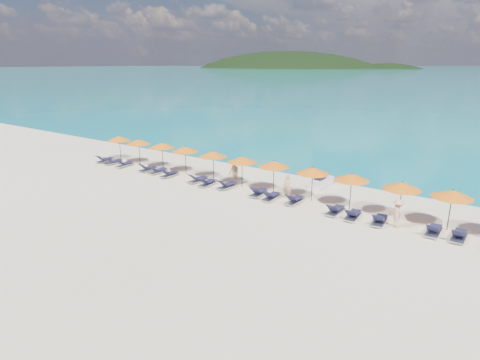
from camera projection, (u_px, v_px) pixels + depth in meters
The scene contains 35 objects.
ground at pixel (211, 211), 23.86m from camera, with size 1400.00×1400.00×0.00m, color beige.
headland_main at pixel (283, 93), 623.47m from camera, with size 374.00×242.00×126.50m.
headland_small at pixel (385, 95), 554.67m from camera, with size 162.00×126.00×85.50m.
jetski at pixel (321, 181), 28.57m from camera, with size 0.99×2.34×0.82m.
beachgoer_a at pixel (287, 187), 25.75m from camera, with size 0.59×0.38×1.61m, color tan.
beachgoer_b at pixel (234, 173), 28.86m from camera, with size 0.85×0.49×1.74m, color tan.
beachgoer_c at pixel (397, 214), 21.25m from camera, with size 1.03×0.48×1.59m, color tan.
umbrella_0 at pixel (119, 138), 35.52m from camera, with size 2.10×2.10×2.28m.
umbrella_1 at pixel (139, 142), 34.04m from camera, with size 2.10×2.10×2.28m.
umbrella_2 at pixel (162, 145), 32.58m from camera, with size 2.10×2.10×2.28m.
umbrella_3 at pixel (185, 149), 31.15m from camera, with size 2.10×2.10×2.28m.
umbrella_4 at pixel (213, 154), 29.47m from camera, with size 2.10×2.10×2.28m.
umbrella_5 at pixel (242, 159), 27.85m from camera, with size 2.10×2.10×2.28m.
umbrella_6 at pixel (274, 164), 26.56m from camera, with size 2.10×2.10×2.28m.
umbrella_7 at pixel (313, 170), 24.99m from camera, with size 2.10×2.10×2.28m.
umbrella_8 at pixel (352, 177), 23.53m from camera, with size 2.10×2.10×2.28m.
umbrella_9 at pixel (402, 186), 21.89m from camera, with size 2.10×2.10×2.28m.
umbrella_10 at pixel (452, 194), 20.54m from camera, with size 2.10×2.10×2.28m.
lounger_0 at pixel (105, 160), 35.36m from camera, with size 0.77×1.75×0.66m.
lounger_1 at pixel (113, 162), 34.70m from camera, with size 0.71×1.73×0.66m.
lounger_2 at pixel (124, 164), 33.91m from camera, with size 0.77×1.75×0.66m.
lounger_3 at pixel (148, 168), 32.50m from camera, with size 0.63×1.70×0.66m.
lounger_4 at pixel (158, 171), 31.82m from camera, with size 0.65×1.71×0.66m.
lounger_5 at pixel (169, 174), 30.90m from camera, with size 0.68×1.72×0.66m.
lounger_6 at pixel (198, 179), 29.47m from camera, with size 0.78×1.75×0.66m.
lounger_7 at pixel (207, 183), 28.63m from camera, with size 0.78×1.75×0.66m.
lounger_8 at pixel (227, 185), 27.99m from camera, with size 0.76×1.75×0.66m.
lounger_9 at pixel (258, 192), 26.51m from camera, with size 0.78×1.75×0.66m.
lounger_10 at pixel (271, 196), 25.72m from camera, with size 0.72×1.73×0.66m.
lounger_11 at pixel (294, 200), 25.04m from camera, with size 0.65×1.71×0.66m.
lounger_12 at pixel (335, 210), 23.31m from camera, with size 0.64×1.71×0.66m.
lounger_13 at pixel (353, 215), 22.59m from camera, with size 0.74×1.74×0.66m.
lounger_14 at pixel (379, 220), 21.86m from camera, with size 0.77×1.75×0.66m.
lounger_15 at pixel (434, 230), 20.52m from camera, with size 0.63×1.70×0.66m.
lounger_16 at pixel (459, 235), 19.90m from camera, with size 0.64×1.71×0.66m.
Camera 1 is at (14.41, -17.20, 8.50)m, focal length 30.00 mm.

